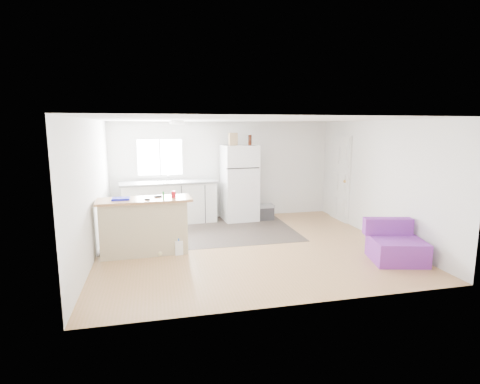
% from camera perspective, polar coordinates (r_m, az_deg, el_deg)
% --- Properties ---
extents(room, '(5.51, 5.01, 2.41)m').
position_cam_1_polar(room, '(7.01, 1.13, 1.13)').
color(room, '#A37A44').
rests_on(room, ground).
extents(vinyl_zone, '(4.05, 2.50, 0.00)m').
position_cam_1_polar(vinyl_zone, '(8.34, -5.87, -5.92)').
color(vinyl_zone, '#312925').
rests_on(vinyl_zone, floor).
extents(window, '(1.18, 0.06, 0.98)m').
position_cam_1_polar(window, '(9.24, -12.11, 5.21)').
color(window, white).
rests_on(window, back_wall).
extents(interior_door, '(0.11, 0.92, 2.10)m').
position_cam_1_polar(interior_door, '(9.46, 15.00, 1.94)').
color(interior_door, white).
rests_on(interior_door, right_wall).
extents(ceiling_fixture, '(0.30, 0.30, 0.07)m').
position_cam_1_polar(ceiling_fixture, '(7.94, -9.58, 10.42)').
color(ceiling_fixture, white).
rests_on(ceiling_fixture, ceiling).
extents(kitchen_cabinets, '(2.30, 0.91, 1.29)m').
position_cam_1_polar(kitchen_cabinets, '(9.05, -10.73, -1.49)').
color(kitchen_cabinets, white).
rests_on(kitchen_cabinets, floor).
extents(peninsula, '(1.67, 0.70, 1.01)m').
position_cam_1_polar(peninsula, '(6.96, -14.39, -5.03)').
color(peninsula, tan).
rests_on(peninsula, floor).
extents(refrigerator, '(0.86, 0.82, 1.83)m').
position_cam_1_polar(refrigerator, '(9.15, -0.09, 1.38)').
color(refrigerator, white).
rests_on(refrigerator, floor).
extents(cooler, '(0.50, 0.34, 0.38)m').
position_cam_1_polar(cooler, '(9.28, 3.56, -3.06)').
color(cooler, '#303033').
rests_on(cooler, floor).
extents(purple_seat, '(1.00, 0.97, 0.69)m').
position_cam_1_polar(purple_seat, '(6.99, 22.58, -7.64)').
color(purple_seat, purple).
rests_on(purple_seat, floor).
extents(cleaner_jug, '(0.15, 0.11, 0.31)m').
position_cam_1_polar(cleaner_jug, '(6.86, -9.32, -8.33)').
color(cleaner_jug, white).
rests_on(cleaner_jug, floor).
extents(mop, '(0.21, 0.33, 1.17)m').
position_cam_1_polar(mop, '(6.87, -11.87, -7.55)').
color(mop, green).
rests_on(mop, floor).
extents(red_cup, '(0.10, 0.10, 0.12)m').
position_cam_1_polar(red_cup, '(6.83, -10.09, -0.35)').
color(red_cup, red).
rests_on(red_cup, peninsula).
extents(blue_tray, '(0.30, 0.22, 0.04)m').
position_cam_1_polar(blue_tray, '(6.85, -17.70, -0.99)').
color(blue_tray, '#1519C8').
rests_on(blue_tray, peninsula).
extents(tool_a, '(0.15, 0.09, 0.03)m').
position_cam_1_polar(tool_a, '(6.93, -12.38, -0.65)').
color(tool_a, black).
rests_on(tool_a, peninsula).
extents(tool_b, '(0.10, 0.04, 0.03)m').
position_cam_1_polar(tool_b, '(6.70, -13.97, -1.09)').
color(tool_b, black).
rests_on(tool_b, peninsula).
extents(cardboard_box, '(0.21, 0.12, 0.30)m').
position_cam_1_polar(cardboard_box, '(9.00, -1.06, 8.05)').
color(cardboard_box, '#A5825E').
rests_on(cardboard_box, refrigerator).
extents(bottle_left, '(0.09, 0.09, 0.25)m').
position_cam_1_polar(bottle_left, '(8.99, 1.48, 7.89)').
color(bottle_left, '#351209').
rests_on(bottle_left, refrigerator).
extents(bottle_right, '(0.09, 0.09, 0.25)m').
position_cam_1_polar(bottle_right, '(9.14, 1.58, 7.92)').
color(bottle_right, '#351209').
rests_on(bottle_right, refrigerator).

